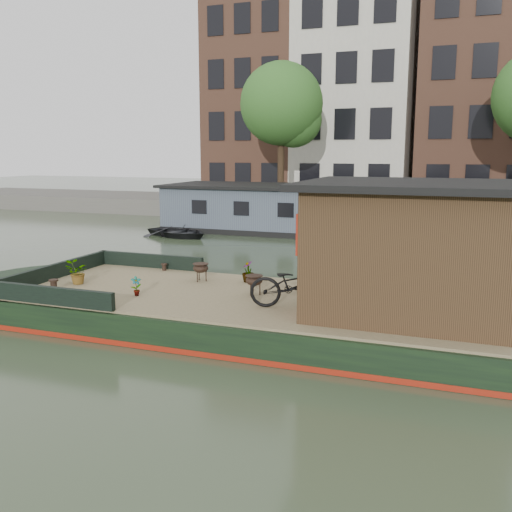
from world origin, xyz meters
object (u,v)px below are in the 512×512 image
(bicycle, at_px, (296,285))
(brazier_rear, at_px, (201,272))
(brazier_front, at_px, (254,285))
(potted_plant_a, at_px, (136,286))
(cabin, at_px, (411,247))
(dinghy, at_px, (178,229))

(bicycle, xyz_separation_m, brazier_rear, (-2.72, 1.45, -0.25))
(bicycle, xyz_separation_m, brazier_front, (-1.11, 0.69, -0.25))
(potted_plant_a, xyz_separation_m, brazier_front, (2.26, 0.94, 0.00))
(cabin, bearing_deg, dinghy, 134.40)
(cabin, relative_size, bicycle, 2.28)
(potted_plant_a, height_order, brazier_rear, brazier_rear)
(cabin, bearing_deg, bicycle, -166.00)
(bicycle, bearing_deg, brazier_front, 44.96)
(brazier_front, bearing_deg, cabin, -3.22)
(bicycle, distance_m, brazier_rear, 3.09)
(cabin, distance_m, dinghy, 15.37)
(cabin, bearing_deg, brazier_front, 176.78)
(brazier_front, height_order, brazier_rear, same)
(dinghy, bearing_deg, bicycle, -123.32)
(cabin, relative_size, dinghy, 1.29)
(bicycle, relative_size, brazier_front, 4.20)
(bicycle, bearing_deg, brazier_rear, 48.60)
(brazier_rear, xyz_separation_m, dinghy, (-5.94, 9.98, -0.54))
(potted_plant_a, relative_size, dinghy, 0.13)
(potted_plant_a, distance_m, brazier_front, 2.45)
(potted_plant_a, height_order, brazier_front, brazier_front)
(brazier_rear, bearing_deg, potted_plant_a, -111.03)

